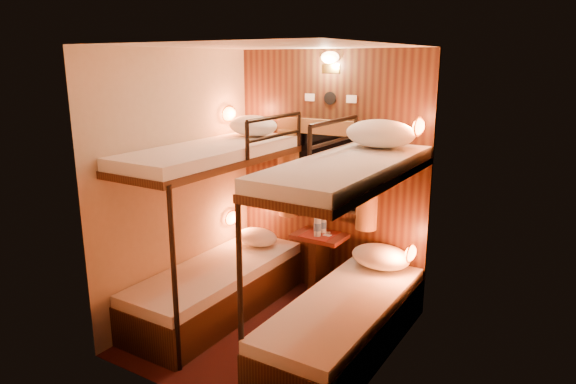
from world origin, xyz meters
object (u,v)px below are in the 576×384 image
Objects in this scene: bunk_right at (345,287)px; table at (319,257)px; bottle_left at (323,224)px; bottle_right at (318,225)px; bunk_left at (217,255)px.

bunk_right is 1.02m from table.
bottle_left is 0.85× the size of bottle_right.
bunk_left reaches higher than bottle_left.
table is at bearing 129.67° from bunk_right.
bunk_left is 1.02m from table.
bunk_left is at bearing -127.97° from bottle_left.
bunk_right is 1.07m from bottle_left.
bottle_right reaches higher than table.
bottle_right is (0.01, -0.06, 0.34)m from table.
table is at bearing 50.33° from bunk_left.
bunk_left is 2.90× the size of table.
bottle_right is at bearing 47.69° from bunk_left.
table is (0.65, 0.78, -0.14)m from bunk_left.
bottle_right reaches higher than bottle_left.
bunk_right is (1.30, 0.00, 0.00)m from bunk_left.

